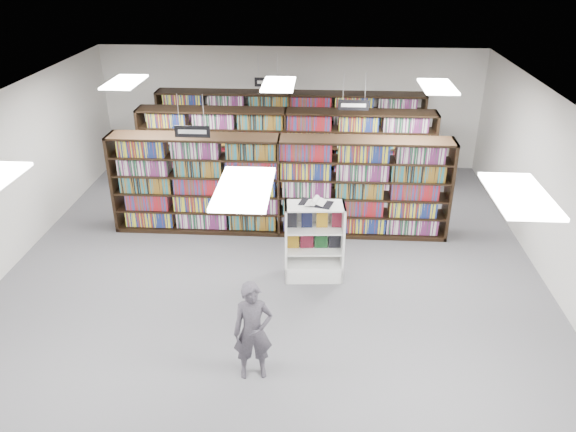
# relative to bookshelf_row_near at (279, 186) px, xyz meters

# --- Properties ---
(floor) EXTENTS (12.00, 12.00, 0.00)m
(floor) POSITION_rel_bookshelf_row_near_xyz_m (0.00, -2.00, -1.05)
(floor) COLOR #4F4F54
(floor) RESTS_ON ground
(ceiling) EXTENTS (10.00, 12.00, 0.10)m
(ceiling) POSITION_rel_bookshelf_row_near_xyz_m (0.00, -2.00, 2.15)
(ceiling) COLOR white
(ceiling) RESTS_ON wall_back
(wall_back) EXTENTS (10.00, 0.10, 3.20)m
(wall_back) POSITION_rel_bookshelf_row_near_xyz_m (0.00, 4.00, 0.55)
(wall_back) COLOR silver
(wall_back) RESTS_ON ground
(wall_right) EXTENTS (0.10, 12.00, 3.20)m
(wall_right) POSITION_rel_bookshelf_row_near_xyz_m (5.00, -2.00, 0.55)
(wall_right) COLOR silver
(wall_right) RESTS_ON ground
(bookshelf_row_near) EXTENTS (7.00, 0.60, 2.10)m
(bookshelf_row_near) POSITION_rel_bookshelf_row_near_xyz_m (0.00, 0.00, 0.00)
(bookshelf_row_near) COLOR black
(bookshelf_row_near) RESTS_ON floor
(bookshelf_row_mid) EXTENTS (7.00, 0.60, 2.10)m
(bookshelf_row_mid) POSITION_rel_bookshelf_row_near_xyz_m (0.00, 2.00, 0.00)
(bookshelf_row_mid) COLOR black
(bookshelf_row_mid) RESTS_ON floor
(bookshelf_row_far) EXTENTS (7.00, 0.60, 2.10)m
(bookshelf_row_far) POSITION_rel_bookshelf_row_near_xyz_m (0.00, 3.70, 0.00)
(bookshelf_row_far) COLOR black
(bookshelf_row_far) RESTS_ON floor
(aisle_sign_left) EXTENTS (0.65, 0.02, 0.80)m
(aisle_sign_left) POSITION_rel_bookshelf_row_near_xyz_m (-1.50, -1.00, 1.48)
(aisle_sign_left) COLOR #B2B2B7
(aisle_sign_left) RESTS_ON ceiling
(aisle_sign_right) EXTENTS (0.65, 0.02, 0.80)m
(aisle_sign_right) POSITION_rel_bookshelf_row_near_xyz_m (1.50, 1.00, 1.48)
(aisle_sign_right) COLOR #B2B2B7
(aisle_sign_right) RESTS_ON ceiling
(aisle_sign_center) EXTENTS (0.65, 0.02, 0.80)m
(aisle_sign_center) POSITION_rel_bookshelf_row_near_xyz_m (-0.50, 3.00, 1.48)
(aisle_sign_center) COLOR #B2B2B7
(aisle_sign_center) RESTS_ON ceiling
(troffer_front_center) EXTENTS (0.60, 1.20, 0.04)m
(troffer_front_center) POSITION_rel_bookshelf_row_near_xyz_m (0.00, -5.00, 2.11)
(troffer_front_center) COLOR white
(troffer_front_center) RESTS_ON ceiling
(troffer_front_right) EXTENTS (0.60, 1.20, 0.04)m
(troffer_front_right) POSITION_rel_bookshelf_row_near_xyz_m (3.00, -5.00, 2.11)
(troffer_front_right) COLOR white
(troffer_front_right) RESTS_ON ceiling
(troffer_back_left) EXTENTS (0.60, 1.20, 0.04)m
(troffer_back_left) POSITION_rel_bookshelf_row_near_xyz_m (-3.00, 0.00, 2.11)
(troffer_back_left) COLOR white
(troffer_back_left) RESTS_ON ceiling
(troffer_back_center) EXTENTS (0.60, 1.20, 0.04)m
(troffer_back_center) POSITION_rel_bookshelf_row_near_xyz_m (0.00, 0.00, 2.11)
(troffer_back_center) COLOR white
(troffer_back_center) RESTS_ON ceiling
(troffer_back_right) EXTENTS (0.60, 1.20, 0.04)m
(troffer_back_right) POSITION_rel_bookshelf_row_near_xyz_m (3.00, 0.00, 2.11)
(troffer_back_right) COLOR white
(troffer_back_right) RESTS_ON ceiling
(endcap_display) EXTENTS (1.09, 0.60, 1.48)m
(endcap_display) POSITION_rel_bookshelf_row_near_xyz_m (0.76, -1.76, -0.56)
(endcap_display) COLOR white
(endcap_display) RESTS_ON floor
(open_book) EXTENTS (0.63, 0.47, 0.13)m
(open_book) POSITION_rel_bookshelf_row_near_xyz_m (0.77, -1.75, 0.46)
(open_book) COLOR black
(open_book) RESTS_ON endcap_display
(shopper) EXTENTS (0.61, 0.46, 1.53)m
(shopper) POSITION_rel_bookshelf_row_near_xyz_m (-0.03, -4.46, -0.29)
(shopper) COLOR #4B4751
(shopper) RESTS_ON floor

